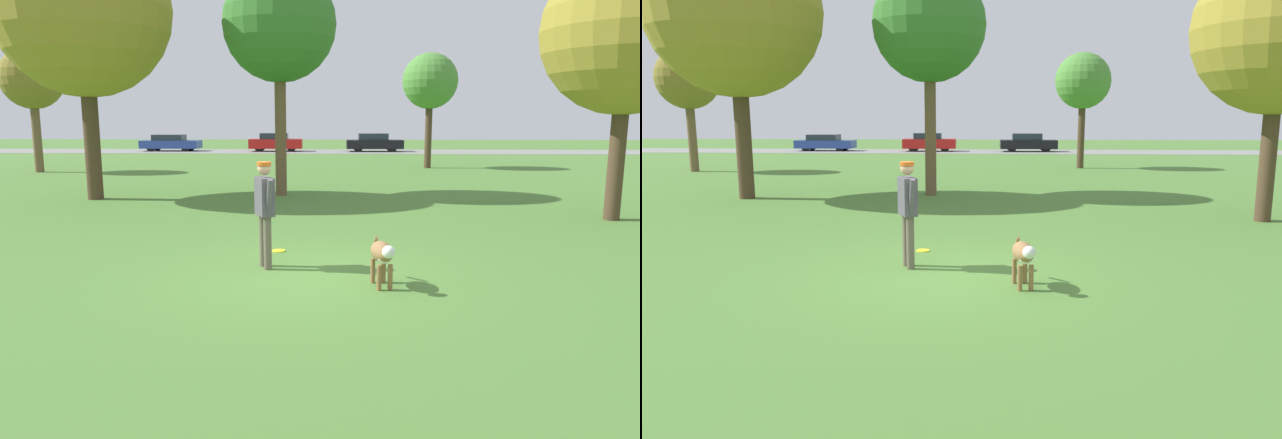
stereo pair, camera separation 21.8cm
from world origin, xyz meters
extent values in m
plane|color=#4C7A33|center=(0.00, 0.00, 0.00)|extent=(120.00, 120.00, 0.00)
cube|color=gray|center=(0.00, 34.39, 0.01)|extent=(120.00, 6.00, 0.01)
cylinder|color=#665B4C|center=(-0.51, 0.20, 0.44)|extent=(0.17, 0.17, 0.87)
cylinder|color=#665B4C|center=(-0.61, 0.41, 0.44)|extent=(0.17, 0.17, 0.87)
cube|color=#514C56|center=(-0.56, 0.31, 1.18)|extent=(0.38, 0.47, 0.62)
cylinder|color=#514C56|center=(-0.46, 0.09, 1.18)|extent=(0.17, 0.23, 0.62)
cylinder|color=#514C56|center=(-0.66, 0.52, 1.18)|extent=(0.17, 0.23, 0.62)
sphere|color=tan|center=(-0.56, 0.31, 1.63)|extent=(0.29, 0.29, 0.22)
cylinder|color=#D15B19|center=(-0.56, 0.31, 1.71)|extent=(0.30, 0.30, 0.06)
ellipsoid|color=olive|center=(1.27, -0.69, 0.52)|extent=(0.40, 0.66, 0.30)
ellipsoid|color=white|center=(1.30, -0.86, 0.47)|extent=(0.23, 0.20, 0.16)
sphere|color=white|center=(1.34, -1.06, 0.60)|extent=(0.21, 0.21, 0.18)
cylinder|color=olive|center=(1.39, -0.86, 0.19)|extent=(0.08, 0.08, 0.37)
cylinder|color=olive|center=(1.23, -0.89, 0.19)|extent=(0.08, 0.08, 0.37)
cylinder|color=olive|center=(1.32, -0.49, 0.19)|extent=(0.08, 0.08, 0.37)
cylinder|color=olive|center=(1.16, -0.52, 0.19)|extent=(0.08, 0.08, 0.37)
cylinder|color=olive|center=(1.19, -0.28, 0.57)|extent=(0.10, 0.28, 0.24)
cylinder|color=yellow|center=(-0.48, 1.50, 0.01)|extent=(0.25, 0.25, 0.02)
torus|color=yellow|center=(-0.48, 1.50, 0.01)|extent=(0.25, 0.25, 0.02)
cylinder|color=#4C3826|center=(7.24, 5.15, 1.49)|extent=(0.37, 0.37, 2.98)
sphere|color=olive|center=(7.24, 5.15, 4.43)|extent=(3.86, 3.86, 3.86)
cylinder|color=#4C3826|center=(4.96, 20.04, 1.62)|extent=(0.34, 0.34, 3.24)
sphere|color=#4C8938|center=(4.96, 20.04, 4.26)|extent=(2.71, 2.71, 2.71)
cylinder|color=brown|center=(-1.27, 9.41, 1.98)|extent=(0.36, 0.36, 3.97)
sphere|color=#38752D|center=(-1.27, 9.41, 5.28)|extent=(3.51, 3.51, 3.51)
cylinder|color=brown|center=(-13.29, 17.03, 1.60)|extent=(0.38, 0.38, 3.20)
sphere|color=olive|center=(-13.29, 17.03, 4.25)|extent=(2.78, 2.78, 2.78)
cylinder|color=#4C3826|center=(-6.85, 8.25, 1.83)|extent=(0.46, 0.46, 3.66)
sphere|color=olive|center=(-6.85, 8.25, 5.56)|extent=(5.07, 5.07, 5.07)
cube|color=#284293|center=(-12.42, 34.66, 0.52)|extent=(4.41, 1.84, 0.59)
cube|color=#232D38|center=(-12.55, 34.66, 1.03)|extent=(2.29, 1.58, 0.44)
cylinder|color=black|center=(-11.10, 35.46, 0.32)|extent=(0.63, 0.20, 0.63)
cylinder|color=black|center=(-11.10, 33.86, 0.32)|extent=(0.63, 0.20, 0.63)
cylinder|color=black|center=(-13.74, 35.46, 0.32)|extent=(0.63, 0.20, 0.63)
cylinder|color=black|center=(-13.74, 33.86, 0.32)|extent=(0.63, 0.20, 0.63)
cube|color=red|center=(-4.35, 34.53, 0.59)|extent=(4.05, 1.93, 0.70)
cube|color=#232D38|center=(-4.47, 34.53, 1.16)|extent=(2.13, 1.61, 0.44)
cylinder|color=black|center=(-3.19, 35.35, 0.34)|extent=(0.68, 0.23, 0.67)
cylinder|color=black|center=(-3.12, 33.81, 0.34)|extent=(0.68, 0.23, 0.67)
cylinder|color=black|center=(-5.57, 35.26, 0.34)|extent=(0.68, 0.23, 0.67)
cylinder|color=black|center=(-5.51, 33.72, 0.34)|extent=(0.68, 0.23, 0.67)
cube|color=black|center=(3.10, 34.53, 0.55)|extent=(4.27, 1.92, 0.65)
cube|color=#232D38|center=(2.97, 34.53, 1.12)|extent=(2.24, 1.60, 0.49)
cylinder|color=black|center=(4.33, 35.34, 0.33)|extent=(0.67, 0.22, 0.66)
cylinder|color=black|center=(4.39, 33.81, 0.33)|extent=(0.67, 0.22, 0.66)
cylinder|color=black|center=(1.81, 35.25, 0.33)|extent=(0.67, 0.22, 0.66)
cylinder|color=black|center=(1.86, 33.72, 0.33)|extent=(0.67, 0.22, 0.66)
camera|label=1|loc=(0.69, -8.76, 2.41)|focal=32.00mm
camera|label=2|loc=(0.91, -8.75, 2.41)|focal=32.00mm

